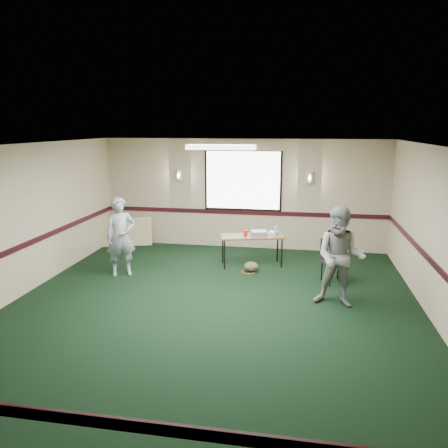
% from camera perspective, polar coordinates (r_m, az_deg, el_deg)
% --- Properties ---
extents(ground, '(8.00, 8.00, 0.00)m').
position_cam_1_polar(ground, '(7.36, -1.79, -11.38)').
color(ground, black).
rests_on(ground, ground).
extents(room_shell, '(8.00, 8.02, 8.00)m').
position_cam_1_polar(room_shell, '(8.92, 0.92, 3.53)').
color(room_shell, tan).
rests_on(room_shell, ground).
extents(folding_table, '(1.44, 0.87, 0.67)m').
position_cam_1_polar(folding_table, '(9.51, 3.67, -1.80)').
color(folding_table, brown).
rests_on(folding_table, ground).
extents(projector, '(0.39, 0.35, 0.11)m').
position_cam_1_polar(projector, '(9.47, 4.56, -1.23)').
color(projector, gray).
rests_on(projector, folding_table).
extents(game_console, '(0.22, 0.18, 0.05)m').
position_cam_1_polar(game_console, '(9.70, 6.45, -1.11)').
color(game_console, white).
rests_on(game_console, folding_table).
extents(red_cup, '(0.09, 0.09, 0.13)m').
position_cam_1_polar(red_cup, '(9.44, 2.83, -1.18)').
color(red_cup, red).
rests_on(red_cup, folding_table).
extents(water_bottle, '(0.06, 0.06, 0.22)m').
position_cam_1_polar(water_bottle, '(9.45, 6.77, -0.97)').
color(water_bottle, '#80A0D2').
rests_on(water_bottle, folding_table).
extents(duffel_bag, '(0.31, 0.23, 0.21)m').
position_cam_1_polar(duffel_bag, '(9.23, 3.58, -5.59)').
color(duffel_bag, '#4C432B').
rests_on(duffel_bag, ground).
extents(cable_coil, '(0.35, 0.35, 0.01)m').
position_cam_1_polar(cable_coil, '(9.24, 3.20, -6.23)').
color(cable_coil, '#DC4A1B').
rests_on(cable_coil, ground).
extents(folded_table, '(1.41, 0.64, 0.72)m').
position_cam_1_polar(folded_table, '(11.39, -12.97, -1.02)').
color(folded_table, tan).
rests_on(folded_table, ground).
extents(conference_chair, '(0.56, 0.57, 0.86)m').
position_cam_1_polar(conference_chair, '(8.81, 14.03, -4.15)').
color(conference_chair, black).
rests_on(conference_chair, ground).
extents(person_left, '(0.70, 0.61, 1.61)m').
position_cam_1_polar(person_left, '(9.10, -13.34, -1.62)').
color(person_left, '#446696').
rests_on(person_left, ground).
extents(person_right, '(0.94, 0.79, 1.71)m').
position_cam_1_polar(person_right, '(7.58, 14.94, -4.21)').
color(person_right, '#6C87A9').
rests_on(person_right, ground).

